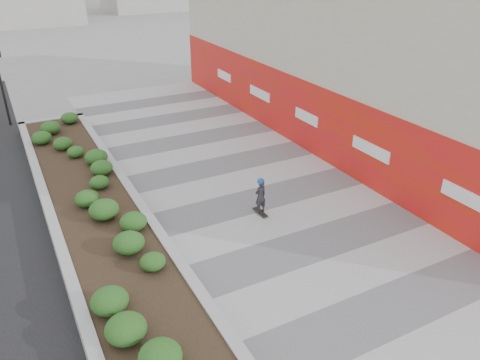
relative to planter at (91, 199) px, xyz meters
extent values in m
plane|color=gray|center=(5.50, -7.00, -0.42)|extent=(160.00, 160.00, 0.00)
cube|color=#A8A8AD|center=(5.50, -4.00, -0.41)|extent=(8.00, 36.00, 0.01)
cube|color=beige|center=(12.50, 2.00, 3.58)|extent=(6.00, 24.00, 8.00)
cube|color=red|center=(9.52, 2.00, 1.08)|extent=(0.12, 24.00, 3.00)
cube|color=#9E9EA0|center=(0.00, 8.85, -0.14)|extent=(3.00, 0.30, 0.55)
cube|color=#9E9EA0|center=(-1.35, 0.00, -0.14)|extent=(0.30, 18.00, 0.55)
cube|color=#9E9EA0|center=(1.35, 0.00, -0.14)|extent=(0.30, 18.00, 0.55)
cube|color=#2D2116|center=(0.00, 0.00, -0.17)|extent=(2.40, 17.40, 0.50)
cylinder|color=black|center=(-1.80, 10.50, 1.68)|extent=(0.12, 0.12, 4.20)
cylinder|color=#595654|center=(6.00, -4.00, -0.42)|extent=(0.44, 0.44, 0.01)
cube|color=black|center=(4.94, -2.89, -0.35)|extent=(0.21, 0.72, 0.02)
imported|color=#2B2A30|center=(4.94, -2.89, 0.25)|extent=(0.47, 0.35, 1.19)
sphere|color=blue|center=(4.94, -2.89, 0.80)|extent=(0.23, 0.23, 0.23)
camera|label=1|loc=(-1.96, -14.54, 7.66)|focal=35.00mm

